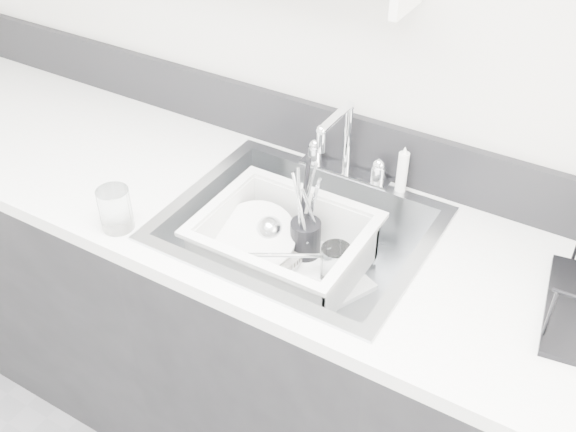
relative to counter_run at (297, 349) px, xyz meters
The scene contains 12 objects.
counter_run is the anchor object (origin of this frame).
backsplash 0.62m from the counter_run, 90.00° to the left, with size 3.20×0.02×0.16m, color black.
sink 0.37m from the counter_run, ahead, with size 0.64×0.52×0.20m, color silver, non-canonical shape.
faucet 0.58m from the counter_run, 90.00° to the left, with size 0.26×0.18×0.23m.
side_sprayer 0.61m from the counter_run, 57.89° to the left, with size 0.03×0.03×0.14m, color white.
wash_tub 0.38m from the counter_run, behind, with size 0.42×0.34×0.16m, color white, non-canonical shape.
plate_stack 0.36m from the counter_run, behind, with size 0.26×0.26×0.10m.
utensil_cup 0.37m from the counter_run, 104.73° to the left, with size 0.08×0.08×0.27m.
ladle 0.35m from the counter_run, 169.25° to the right, with size 0.29×0.10×0.08m, color silver, non-canonical shape.
tumbler_in_tub 0.38m from the counter_run, ahead, with size 0.08×0.08×0.11m, color white.
tumbler_counter 0.68m from the counter_run, 147.91° to the right, with size 0.08×0.08×0.11m, color white.
bowl_small 0.34m from the counter_run, 46.03° to the right, with size 0.11×0.11×0.03m, color white.
Camera 1 is at (0.64, 0.06, 1.96)m, focal length 42.00 mm.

